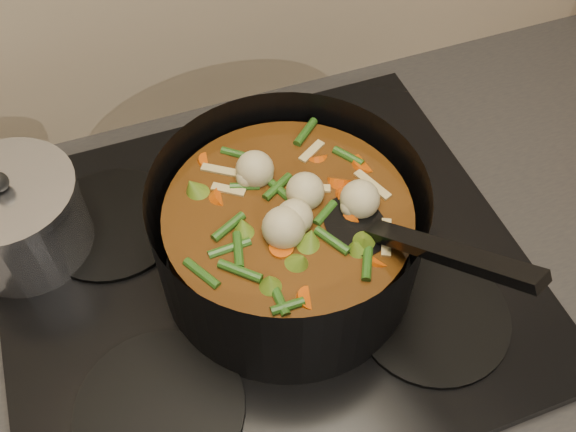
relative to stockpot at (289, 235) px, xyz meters
name	(u,v)px	position (x,y,z in m)	size (l,w,h in m)	color
counter	(272,410)	(-0.03, 0.01, -0.54)	(2.64, 0.64, 0.91)	brown
stovetop	(264,271)	(-0.03, 0.01, -0.08)	(0.62, 0.54, 0.03)	black
stockpot	(289,235)	(0.00, 0.00, 0.00)	(0.35, 0.40, 0.22)	black
saucepan	(18,218)	(-0.29, 0.14, -0.01)	(0.16, 0.16, 0.13)	silver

